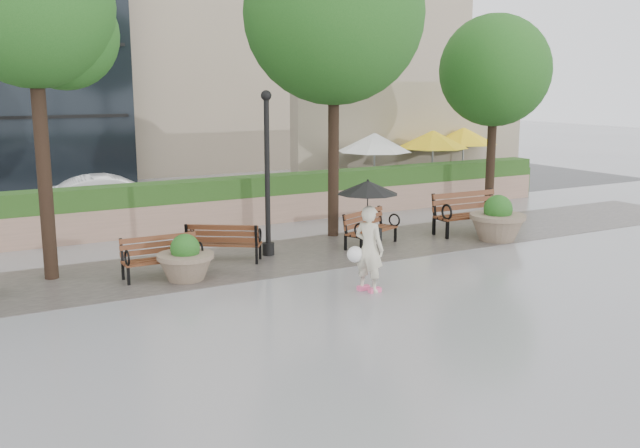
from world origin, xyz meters
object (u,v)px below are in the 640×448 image
planter_left (186,262)px  bench_3 (371,236)px  lamppost (267,185)px  bench_1 (162,266)px  planter_right (497,223)px  pedestrian (368,225)px  bench_2 (224,250)px  car_right (112,196)px  bench_4 (470,222)px

planter_left → bench_3: bearing=8.6°
planter_left → lamppost: 2.92m
bench_1 → planter_right: planter_right is taller
bench_1 → lamppost: lamppost is taller
bench_3 → pedestrian: 3.99m
bench_2 → planter_left: planter_left is taller
planter_left → pedestrian: 3.83m
planter_left → pedestrian: (2.81, -2.44, 0.93)m
car_right → pedestrian: 10.51m
planter_right → bench_2: bearing=168.8°
bench_3 → car_right: 8.40m
bench_3 → car_right: bearing=99.8°
bench_4 → planter_left: 8.13m
bench_3 → planter_left: bearing=165.1°
car_right → pedestrian: bearing=-161.7°
car_right → planter_right: bearing=-131.1°
bench_3 → planter_right: 3.33m
bench_2 → bench_3: bench_2 is taller
bench_2 → bench_3: (3.72, -0.34, -0.00)m
planter_left → planter_right: planter_right is taller
bench_4 → planter_right: (0.04, -1.00, 0.14)m
bench_4 → planter_right: 1.01m
bench_3 → lamppost: bearing=148.6°
car_right → bench_4: bearing=-127.4°
car_right → bench_3: bearing=-141.8°
planter_left → planter_right: (8.14, -0.28, 0.08)m
bench_3 → bench_1: bearing=160.2°
bench_1 → planter_right: 8.53m
bench_4 → pedestrian: (-5.29, -3.16, 0.98)m
planter_left → pedestrian: size_ratio=0.54×
pedestrian → bench_4: bearing=-83.8°
planter_left → lamppost: bearing=25.2°
bench_1 → planter_right: size_ratio=1.15×
bench_4 → pedestrian: size_ratio=0.96×
planter_left → car_right: (0.38, 7.77, 0.26)m
pedestrian → planter_left: bearing=24.4°
bench_2 → planter_right: 7.02m
bench_1 → planter_left: planter_left is taller
lamppost → pedestrian: size_ratio=1.77×
bench_3 → pedestrian: pedestrian is taller
planter_right → car_right: 11.18m
bench_2 → car_right: size_ratio=0.45×
bench_3 → bench_4: size_ratio=0.84×
planter_left → bench_2: bearing=40.8°
bench_3 → lamppost: 2.98m
lamppost → pedestrian: (0.44, -3.55, -0.36)m
bench_4 → car_right: 10.45m
planter_left → car_right: car_right is taller
planter_left → planter_right: 8.15m
bench_1 → pedestrian: (3.17, -2.85, 1.05)m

